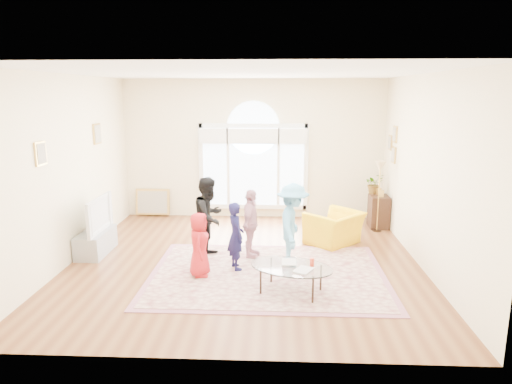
{
  "coord_description": "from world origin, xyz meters",
  "views": [
    {
      "loc": [
        0.55,
        -7.51,
        2.89
      ],
      "look_at": [
        0.19,
        0.3,
        1.18
      ],
      "focal_mm": 32.0,
      "sensor_mm": 36.0,
      "label": 1
    }
  ],
  "objects_px": {
    "area_rug": "(268,274)",
    "television": "(94,214)",
    "tv_console": "(96,242)",
    "armchair": "(334,228)",
    "coffee_table": "(291,267)"
  },
  "relations": [
    {
      "from": "area_rug",
      "to": "television",
      "type": "height_order",
      "value": "television"
    },
    {
      "from": "area_rug",
      "to": "coffee_table",
      "type": "bearing_deg",
      "value": -62.01
    },
    {
      "from": "tv_console",
      "to": "coffee_table",
      "type": "relative_size",
      "value": 0.7
    },
    {
      "from": "tv_console",
      "to": "area_rug",
      "type": "bearing_deg",
      "value": -15.34
    },
    {
      "from": "television",
      "to": "coffee_table",
      "type": "height_order",
      "value": "television"
    },
    {
      "from": "television",
      "to": "tv_console",
      "type": "bearing_deg",
      "value": 180.0
    },
    {
      "from": "armchair",
      "to": "television",
      "type": "bearing_deg",
      "value": -36.02
    },
    {
      "from": "tv_console",
      "to": "television",
      "type": "relative_size",
      "value": 0.91
    },
    {
      "from": "area_rug",
      "to": "coffee_table",
      "type": "xyz_separation_m",
      "value": [
        0.36,
        -0.67,
        0.39
      ]
    },
    {
      "from": "coffee_table",
      "to": "television",
      "type": "bearing_deg",
      "value": 175.81
    },
    {
      "from": "television",
      "to": "armchair",
      "type": "height_order",
      "value": "television"
    },
    {
      "from": "area_rug",
      "to": "coffee_table",
      "type": "height_order",
      "value": "coffee_table"
    },
    {
      "from": "area_rug",
      "to": "armchair",
      "type": "xyz_separation_m",
      "value": [
        1.26,
        1.62,
        0.31
      ]
    },
    {
      "from": "tv_console",
      "to": "armchair",
      "type": "height_order",
      "value": "armchair"
    },
    {
      "from": "area_rug",
      "to": "tv_console",
      "type": "distance_m",
      "value": 3.29
    }
  ]
}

